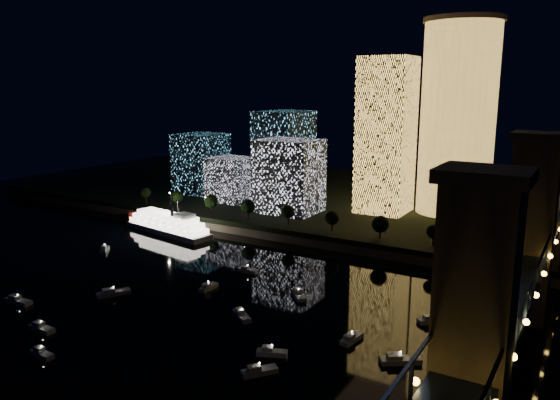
{
  "coord_description": "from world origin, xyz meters",
  "views": [
    {
      "loc": [
        79.4,
        -101.29,
        61.61
      ],
      "look_at": [
        -14.17,
        55.0,
        23.14
      ],
      "focal_mm": 35.0,
      "sensor_mm": 36.0,
      "label": 1
    }
  ],
  "objects_px": {
    "tower_cylindrical": "(458,118)",
    "tower_rectangular": "(386,136)",
    "riverboat": "(164,223)",
    "truss_bridge": "(496,326)"
  },
  "relations": [
    {
      "from": "tower_cylindrical",
      "to": "truss_bridge",
      "type": "bearing_deg",
      "value": -73.31
    },
    {
      "from": "tower_cylindrical",
      "to": "tower_rectangular",
      "type": "distance_m",
      "value": 31.96
    },
    {
      "from": "truss_bridge",
      "to": "riverboat",
      "type": "height_order",
      "value": "truss_bridge"
    },
    {
      "from": "tower_cylindrical",
      "to": "tower_rectangular",
      "type": "height_order",
      "value": "tower_cylindrical"
    },
    {
      "from": "truss_bridge",
      "to": "tower_rectangular",
      "type": "bearing_deg",
      "value": 118.68
    },
    {
      "from": "tower_rectangular",
      "to": "riverboat",
      "type": "height_order",
      "value": "tower_rectangular"
    },
    {
      "from": "tower_cylindrical",
      "to": "riverboat",
      "type": "relative_size",
      "value": 1.71
    },
    {
      "from": "tower_rectangular",
      "to": "truss_bridge",
      "type": "bearing_deg",
      "value": -61.32
    },
    {
      "from": "truss_bridge",
      "to": "riverboat",
      "type": "xyz_separation_m",
      "value": [
        -143.84,
        63.19,
        -12.5
      ]
    },
    {
      "from": "tower_cylindrical",
      "to": "tower_rectangular",
      "type": "relative_size",
      "value": 1.23
    }
  ]
}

